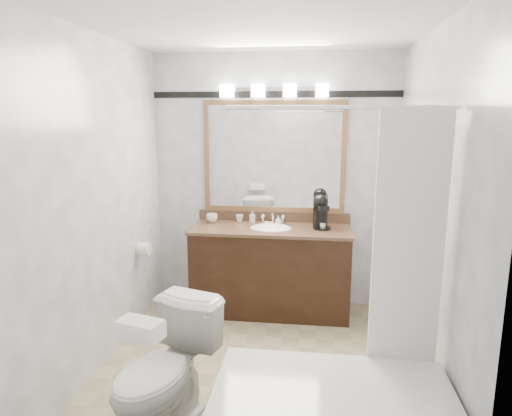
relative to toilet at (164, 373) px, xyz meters
name	(u,v)px	position (x,y,z in m)	size (l,w,h in m)	color
room	(258,208)	(0.47, 0.81, 0.86)	(2.42, 2.62, 2.52)	tan
vanity	(271,268)	(0.47, 1.82, 0.05)	(1.53, 0.58, 0.97)	black
mirror	(274,157)	(0.47, 2.09, 1.11)	(1.40, 0.04, 1.10)	#916541
vanity_light_bar	(274,90)	(0.47, 2.03, 1.74)	(1.02, 0.14, 0.12)	silver
accent_stripe	(275,94)	(0.47, 2.10, 1.71)	(2.40, 0.01, 0.06)	black
bathtub	(336,413)	(1.02, -0.09, -0.11)	(1.30, 0.75, 1.96)	white
tp_roll	(144,249)	(-0.67, 1.47, 0.31)	(0.12, 0.12, 0.11)	white
toilet	(164,373)	(0.00, 0.00, 0.00)	(0.44, 0.77, 0.78)	white
tissue_box	(140,329)	(0.00, -0.31, 0.44)	(0.23, 0.13, 0.09)	white
coffee_maker	(321,211)	(0.94, 1.88, 0.62)	(0.17, 0.21, 0.32)	black
cup_left	(212,218)	(-0.14, 1.98, 0.50)	(0.11, 0.11, 0.09)	white
cup_right	(239,218)	(0.13, 2.03, 0.49)	(0.08, 0.08, 0.07)	white
soap_bottle_a	(252,217)	(0.26, 2.00, 0.52)	(0.05, 0.05, 0.12)	white
soap_bottle_b	(278,220)	(0.53, 1.98, 0.50)	(0.06, 0.06, 0.08)	white
soap_bar	(269,223)	(0.43, 1.94, 0.47)	(0.08, 0.05, 0.03)	beige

